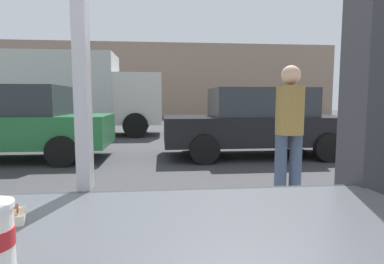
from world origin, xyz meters
The scene contains 7 objects.
ground_plane centered at (0.00, 8.00, 0.00)m, with size 60.00×60.00×0.00m, color #38383A.
sidewalk_strip centered at (0.00, 1.60, 0.06)m, with size 16.00×2.80×0.13m, color gray.
building_facade_far centered at (0.00, 23.59, 2.83)m, with size 28.00×1.20×5.67m, color gray.
parked_car_green centered at (-3.06, 6.27, 0.86)m, with size 4.32×1.96×1.68m.
parked_car_black centered at (2.60, 6.27, 0.84)m, with size 4.43×2.02×1.64m.
box_truck centered at (-3.43, 11.29, 1.67)m, with size 7.11×2.44×3.09m.
pedestrian centered at (1.77, 2.33, 1.06)m, with size 0.32×0.32×1.63m.
Camera 1 is at (0.30, -1.16, 1.37)m, focal length 29.39 mm.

